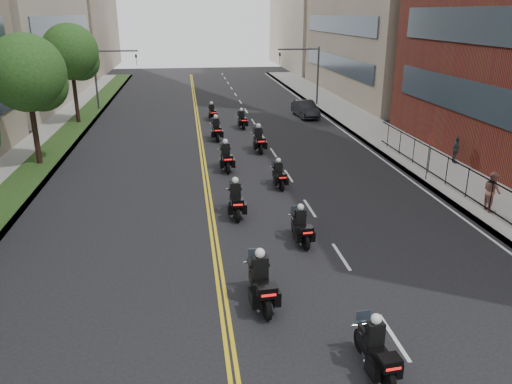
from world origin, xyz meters
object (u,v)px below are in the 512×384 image
(motorcycle_5, at_px, (279,176))
(pedestrian_c, at_px, (456,150))
(motorcycle_9, at_px, (242,120))
(motorcycle_10, at_px, (212,113))
(motorcycle_4, at_px, (236,201))
(motorcycle_6, at_px, (226,158))
(motorcycle_8, at_px, (216,130))
(parked_sedan, at_px, (305,109))
(motorcycle_3, at_px, (301,228))
(pedestrian_b, at_px, (492,191))
(motorcycle_2, at_px, (261,283))
(motorcycle_1, at_px, (376,351))
(motorcycle_7, at_px, (259,141))

(motorcycle_5, relative_size, pedestrian_c, 1.30)
(motorcycle_9, height_order, motorcycle_10, motorcycle_9)
(motorcycle_4, height_order, motorcycle_6, motorcycle_6)
(motorcycle_8, relative_size, motorcycle_10, 1.17)
(motorcycle_8, xyz_separation_m, motorcycle_9, (2.25, 3.54, -0.08))
(motorcycle_4, distance_m, motorcycle_9, 18.14)
(parked_sedan, bearing_deg, motorcycle_3, -107.27)
(motorcycle_9, bearing_deg, pedestrian_b, -69.34)
(motorcycle_2, bearing_deg, motorcycle_6, 85.49)
(motorcycle_4, bearing_deg, motorcycle_8, 90.06)
(pedestrian_b, bearing_deg, motorcycle_6, 55.05)
(motorcycle_2, relative_size, parked_sedan, 0.59)
(motorcycle_3, height_order, motorcycle_5, motorcycle_3)
(parked_sedan, distance_m, pedestrian_c, 16.64)
(motorcycle_2, bearing_deg, motorcycle_4, 86.16)
(pedestrian_b, bearing_deg, motorcycle_3, 102.48)
(motorcycle_5, bearing_deg, motorcycle_3, -96.43)
(motorcycle_5, bearing_deg, motorcycle_1, -94.20)
(motorcycle_1, distance_m, motorcycle_4, 11.22)
(motorcycle_4, bearing_deg, motorcycle_2, -89.48)
(motorcycle_7, bearing_deg, motorcycle_8, 123.88)
(motorcycle_3, height_order, pedestrian_c, pedestrian_c)
(motorcycle_5, bearing_deg, pedestrian_c, 8.83)
(motorcycle_2, distance_m, motorcycle_6, 14.42)
(motorcycle_8, bearing_deg, motorcycle_2, -92.44)
(motorcycle_1, bearing_deg, motorcycle_4, 97.73)
(motorcycle_4, xyz_separation_m, motorcycle_10, (0.12, 21.60, -0.09))
(motorcycle_1, relative_size, parked_sedan, 0.52)
(motorcycle_4, bearing_deg, pedestrian_c, 23.89)
(motorcycle_7, bearing_deg, pedestrian_b, -55.07)
(motorcycle_8, bearing_deg, motorcycle_5, -78.99)
(motorcycle_7, xyz_separation_m, pedestrian_c, (11.21, -4.76, 0.22))
(motorcycle_1, bearing_deg, motorcycle_6, 92.49)
(pedestrian_c, bearing_deg, motorcycle_9, 54.27)
(parked_sedan, relative_size, pedestrian_b, 2.35)
(parked_sedan, height_order, pedestrian_c, pedestrian_c)
(motorcycle_1, distance_m, motorcycle_10, 32.63)
(parked_sedan, xyz_separation_m, pedestrian_c, (5.50, -15.70, 0.25))
(pedestrian_b, relative_size, pedestrian_c, 1.14)
(motorcycle_8, xyz_separation_m, parked_sedan, (8.28, 7.31, -0.01))
(motorcycle_2, bearing_deg, pedestrian_b, 23.81)
(motorcycle_8, bearing_deg, parked_sedan, 38.99)
(motorcycle_5, distance_m, pedestrian_b, 10.18)
(motorcycle_5, height_order, motorcycle_8, motorcycle_8)
(motorcycle_9, bearing_deg, motorcycle_1, -94.58)
(motorcycle_3, relative_size, pedestrian_c, 1.35)
(motorcycle_8, bearing_deg, motorcycle_4, -92.60)
(motorcycle_2, distance_m, motorcycle_8, 21.87)
(motorcycle_8, xyz_separation_m, pedestrian_c, (13.78, -8.39, 0.24))
(parked_sedan, bearing_deg, motorcycle_10, 177.48)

